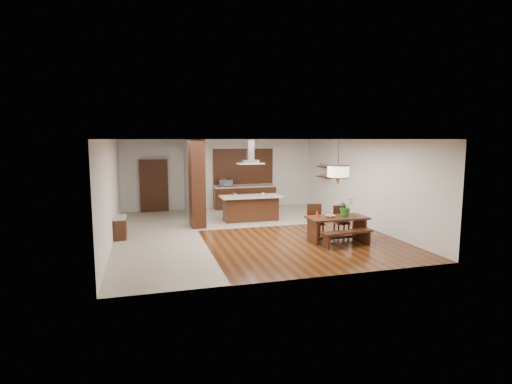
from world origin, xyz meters
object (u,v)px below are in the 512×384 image
object	(u,v)px
microwave	(226,183)
hallway_console	(120,228)
kitchen_island	(251,208)
foliage_plant	(345,207)
pendant_lantern	(338,163)
fruit_bowl	(330,216)
dining_table	(337,223)
range_hood	(251,152)
dining_chair_right	(342,221)
island_cup	(263,194)
dining_chair_left	(316,221)
dining_bench	(347,239)

from	to	relation	value
microwave	hallway_console	bearing A→B (deg)	-123.19
hallway_console	kitchen_island	world-z (taller)	kitchen_island
foliage_plant	kitchen_island	world-z (taller)	foliage_plant
pendant_lantern	kitchen_island	distance (m)	4.21
microwave	fruit_bowl	bearing A→B (deg)	-61.81
dining_table	microwave	distance (m)	6.37
dining_table	range_hood	xyz separation A→B (m)	(-1.62, 3.46, 1.95)
dining_chair_right	pendant_lantern	world-z (taller)	pendant_lantern
range_hood	microwave	bearing A→B (deg)	98.05
pendant_lantern	range_hood	size ratio (longest dim) A/B	1.46
dining_chair_right	range_hood	bearing A→B (deg)	128.50
foliage_plant	island_cup	xyz separation A→B (m)	(-1.46, 3.32, -0.01)
dining_table	fruit_bowl	bearing A→B (deg)	-173.54
fruit_bowl	range_hood	size ratio (longest dim) A/B	0.28
dining_table	pendant_lantern	size ratio (longest dim) A/B	1.30
hallway_console	kitchen_island	xyz separation A→B (m)	(4.37, 1.42, 0.15)
pendant_lantern	foliage_plant	bearing A→B (deg)	4.91
dining_chair_left	fruit_bowl	bearing A→B (deg)	-60.84
kitchen_island	pendant_lantern	bearing A→B (deg)	-64.28
foliage_plant	island_cup	size ratio (longest dim) A/B	4.33
hallway_console	dining_chair_right	world-z (taller)	dining_chair_right
foliage_plant	microwave	size ratio (longest dim) A/B	0.95
dining_bench	island_cup	bearing A→B (deg)	106.64
dining_chair_left	hallway_console	bearing A→B (deg)	174.66
foliage_plant	fruit_bowl	size ratio (longest dim) A/B	2.08
island_cup	microwave	world-z (taller)	microwave
hallway_console	microwave	world-z (taller)	microwave
hallway_console	dining_chair_left	xyz separation A→B (m)	(5.57, -1.53, 0.18)
pendant_lantern	microwave	distance (m)	6.44
pendant_lantern	fruit_bowl	world-z (taller)	pendant_lantern
hallway_console	range_hood	world-z (taller)	range_hood
kitchen_island	microwave	world-z (taller)	microwave
dining_bench	dining_chair_right	distance (m)	1.23
pendant_lantern	range_hood	bearing A→B (deg)	115.07
dining_chair_right	kitchen_island	world-z (taller)	same
hallway_console	dining_chair_right	bearing A→B (deg)	-13.41
dining_table	foliage_plant	world-z (taller)	foliage_plant
dining_chair_left	range_hood	bearing A→B (deg)	122.14
kitchen_island	fruit_bowl	bearing A→B (deg)	-67.64
range_hood	hallway_console	bearing A→B (deg)	-162.02
microwave	dining_table	bearing A→B (deg)	-59.74
dining_table	kitchen_island	distance (m)	3.82
dining_table	island_cup	distance (m)	3.58
hallway_console	fruit_bowl	size ratio (longest dim) A/B	3.51
dining_table	dining_bench	xyz separation A→B (m)	(-0.00, -0.61, -0.31)
dining_table	kitchen_island	world-z (taller)	kitchen_island
dining_chair_left	kitchen_island	world-z (taller)	dining_chair_left
dining_chair_left	microwave	world-z (taller)	microwave
hallway_console	dining_bench	bearing A→B (deg)	-23.92
hallway_console	microwave	bearing A→B (deg)	44.77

